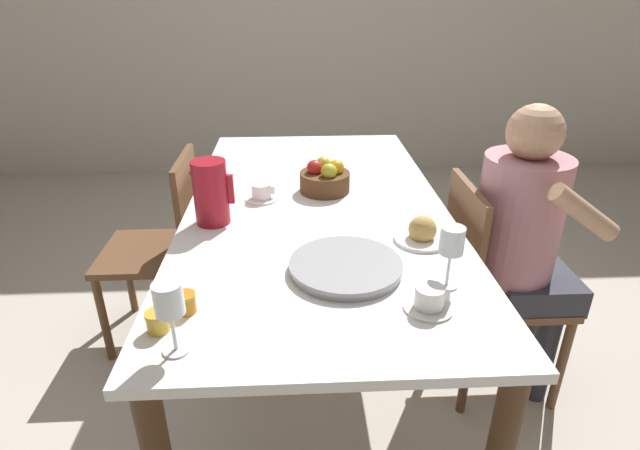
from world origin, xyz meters
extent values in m
plane|color=beige|center=(0.00, 0.00, 0.00)|extent=(20.00, 20.00, 0.00)
cube|color=beige|center=(0.00, 2.62, 1.30)|extent=(10.00, 0.06, 2.60)
cube|color=white|center=(0.00, 0.00, 0.76)|extent=(0.97, 1.89, 0.03)
cylinder|color=#472D19|center=(-0.43, 0.88, 0.37)|extent=(0.07, 0.07, 0.75)
cylinder|color=#472D19|center=(0.43, 0.88, 0.37)|extent=(0.07, 0.07, 0.75)
cylinder|color=brown|center=(0.93, 0.07, 0.21)|extent=(0.04, 0.04, 0.43)
cylinder|color=brown|center=(0.93, -0.30, 0.21)|extent=(0.04, 0.04, 0.43)
cylinder|color=brown|center=(0.56, 0.07, 0.21)|extent=(0.04, 0.04, 0.43)
cylinder|color=brown|center=(0.56, -0.30, 0.21)|extent=(0.04, 0.04, 0.43)
cube|color=brown|center=(0.75, -0.12, 0.44)|extent=(0.42, 0.42, 0.03)
cube|color=brown|center=(0.55, -0.12, 0.67)|extent=(0.03, 0.39, 0.43)
cylinder|color=brown|center=(-0.93, 0.09, 0.21)|extent=(0.04, 0.04, 0.43)
cylinder|color=brown|center=(-0.93, 0.46, 0.21)|extent=(0.04, 0.04, 0.43)
cylinder|color=brown|center=(-0.56, 0.09, 0.21)|extent=(0.04, 0.04, 0.43)
cylinder|color=brown|center=(-0.56, 0.46, 0.21)|extent=(0.04, 0.04, 0.43)
cube|color=brown|center=(-0.75, 0.27, 0.44)|extent=(0.42, 0.42, 0.03)
cube|color=brown|center=(-0.55, 0.27, 0.67)|extent=(0.03, 0.39, 0.43)
cylinder|color=#33333D|center=(0.89, -0.07, 0.23)|extent=(0.09, 0.09, 0.46)
cylinder|color=#33333D|center=(0.89, -0.23, 0.23)|extent=(0.09, 0.09, 0.46)
cube|color=#33333D|center=(0.82, -0.15, 0.50)|extent=(0.30, 0.34, 0.11)
cylinder|color=#B77A84|center=(0.73, -0.15, 0.78)|extent=(0.30, 0.30, 0.46)
sphere|color=tan|center=(0.73, -0.15, 1.09)|extent=(0.19, 0.19, 0.19)
cylinder|color=tan|center=(0.83, -0.36, 0.89)|extent=(0.25, 0.06, 0.20)
cylinder|color=#A31423|center=(-0.37, -0.14, 0.89)|extent=(0.12, 0.12, 0.23)
cube|color=#A31423|center=(-0.30, -0.14, 0.90)|extent=(0.02, 0.02, 0.10)
cone|color=#A31423|center=(-0.42, -0.14, 0.98)|extent=(0.04, 0.04, 0.04)
cylinder|color=white|center=(0.34, -0.59, 0.78)|extent=(0.06, 0.06, 0.00)
cylinder|color=white|center=(0.34, -0.59, 0.83)|extent=(0.01, 0.01, 0.10)
cylinder|color=white|center=(0.34, -0.59, 0.92)|extent=(0.07, 0.07, 0.08)
cylinder|color=white|center=(-0.36, -0.82, 0.78)|extent=(0.06, 0.06, 0.00)
cylinder|color=white|center=(-0.36, -0.82, 0.83)|extent=(0.01, 0.01, 0.10)
cylinder|color=white|center=(-0.36, -0.82, 0.92)|extent=(0.07, 0.07, 0.08)
cylinder|color=orange|center=(-0.36, -0.82, 0.90)|extent=(0.05, 0.05, 0.04)
cylinder|color=white|center=(0.26, -0.69, 0.78)|extent=(0.13, 0.13, 0.01)
cylinder|color=white|center=(0.26, -0.69, 0.82)|extent=(0.08, 0.08, 0.06)
cube|color=white|center=(0.31, -0.69, 0.82)|extent=(0.01, 0.01, 0.03)
cylinder|color=white|center=(-0.21, 0.06, 0.78)|extent=(0.13, 0.13, 0.01)
cylinder|color=white|center=(-0.21, 0.06, 0.82)|extent=(0.08, 0.08, 0.06)
cube|color=white|center=(-0.16, 0.06, 0.82)|extent=(0.01, 0.01, 0.03)
cylinder|color=#9E9EA3|center=(0.06, -0.49, 0.79)|extent=(0.33, 0.33, 0.02)
cylinder|color=#9E9EA3|center=(0.06, -0.49, 0.80)|extent=(0.33, 0.33, 0.01)
cylinder|color=white|center=(0.33, -0.31, 0.79)|extent=(0.18, 0.18, 0.01)
sphere|color=tan|center=(0.33, -0.31, 0.82)|extent=(0.09, 0.09, 0.09)
cylinder|color=#C67A1E|center=(-0.36, -0.67, 0.81)|extent=(0.05, 0.05, 0.05)
cylinder|color=gold|center=(-0.36, -0.67, 0.83)|extent=(0.06, 0.06, 0.01)
cylinder|color=gold|center=(-0.42, -0.75, 0.81)|extent=(0.05, 0.05, 0.05)
cylinder|color=gold|center=(-0.42, -0.75, 0.83)|extent=(0.06, 0.06, 0.01)
cylinder|color=brown|center=(0.04, 0.13, 0.82)|extent=(0.20, 0.20, 0.08)
sphere|color=gold|center=(0.09, 0.14, 0.88)|extent=(0.06, 0.06, 0.06)
sphere|color=gold|center=(0.04, 0.18, 0.88)|extent=(0.06, 0.06, 0.06)
sphere|color=red|center=(0.00, 0.14, 0.88)|extent=(0.06, 0.06, 0.06)
sphere|color=gold|center=(0.05, 0.09, 0.88)|extent=(0.06, 0.06, 0.06)
camera|label=1|loc=(-0.08, -1.74, 1.54)|focal=28.00mm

